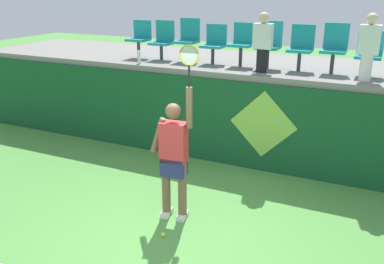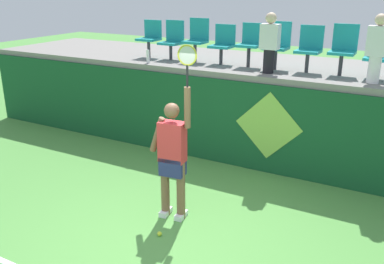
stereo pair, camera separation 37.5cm
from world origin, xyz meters
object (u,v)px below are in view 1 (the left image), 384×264
Objects in this scene: stadium_chair_4 at (242,41)px; stadium_chair_7 at (334,46)px; stadium_chair_2 at (188,38)px; tennis_player at (174,155)px; water_bottle at (139,57)px; stadium_chair_0 at (140,37)px; stadium_chair_1 at (163,39)px; stadium_chair_8 at (369,52)px; stadium_chair_3 at (214,42)px; tennis_ball at (163,235)px; spectator_0 at (263,41)px; spectator_2 at (369,46)px; stadium_chair_6 at (301,46)px; stadium_chair_5 at (269,42)px.

stadium_chair_4 is 0.94× the size of stadium_chair_7.
stadium_chair_2 is 1.20m from stadium_chair_4.
tennis_player is 3.32m from water_bottle.
stadium_chair_2 is (1.18, 0.01, 0.04)m from stadium_chair_0.
stadium_chair_0 is 0.98× the size of stadium_chair_1.
stadium_chair_7 is at bearing 179.54° from stadium_chair_8.
tennis_player is 3.30× the size of stadium_chair_3.
tennis_ball is 3.99m from spectator_0.
tennis_ball is at bearing -123.86° from spectator_2.
stadium_chair_4 is at bearing -179.74° from stadium_chair_6.
tennis_ball is at bearing -113.30° from stadium_chair_7.
stadium_chair_2 is (0.79, 0.68, 0.36)m from water_bottle.
stadium_chair_0 reaches higher than stadium_chair_3.
water_bottle is 0.33× the size of stadium_chair_1.
stadium_chair_1 is at bearing 121.01° from tennis_player.
stadium_chair_1 reaches higher than tennis_ball.
stadium_chair_0 is 4.74m from stadium_chair_8.
water_bottle is 0.35× the size of stadium_chair_3.
stadium_chair_7 is at bearing 0.01° from stadium_chair_5.
stadium_chair_6 is at bearing 70.72° from tennis_player.
stadium_chair_5 is 0.82× the size of spectator_0.
stadium_chair_7 is (2.96, 0.00, -0.00)m from stadium_chair_2.
tennis_ball is 0.08× the size of stadium_chair_1.
tennis_ball is 4.80m from stadium_chair_8.
spectator_2 is (-0.00, -0.42, 0.16)m from stadium_chair_8.
stadium_chair_4 is 1.16m from stadium_chair_6.
stadium_chair_0 is (-2.45, 3.11, 1.24)m from tennis_player.
tennis_player is at bearing -49.73° from water_bottle.
spectator_2 reaches higher than spectator_0.
spectator_2 is (1.81, 0.03, 0.01)m from spectator_0.
stadium_chair_1 is at bearing 179.90° from stadium_chair_2.
stadium_chair_5 is 1.05× the size of stadium_chair_6.
stadium_chair_8 is (2.36, 0.00, -0.06)m from stadium_chair_4.
tennis_ball is 0.06× the size of spectator_2.
water_bottle is 0.35× the size of stadium_chair_8.
stadium_chair_3 is at bearing 171.85° from spectator_2.
stadium_chair_7 is 0.82× the size of spectator_0.
spectator_0 reaches higher than stadium_chair_5.
stadium_chair_1 is 0.60m from stadium_chair_2.
stadium_chair_5 is at bearing 179.78° from stadium_chair_6.
stadium_chair_8 is (1.20, -0.00, -0.04)m from stadium_chair_6.
stadium_chair_7 is (1.21, 0.00, 0.00)m from stadium_chair_5.
spectator_0 reaches higher than stadium_chair_0.
stadium_chair_4 is 2.40m from spectator_2.
stadium_chair_4 is (0.60, -0.00, 0.05)m from stadium_chair_3.
tennis_player is 2.40× the size of spectator_0.
stadium_chair_5 is at bearing 90.00° from spectator_0.
stadium_chair_4 is 0.75× the size of spectator_2.
stadium_chair_3 is 0.73× the size of spectator_0.
water_bottle is at bearing -175.08° from spectator_0.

